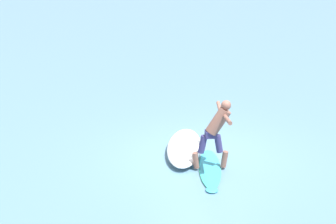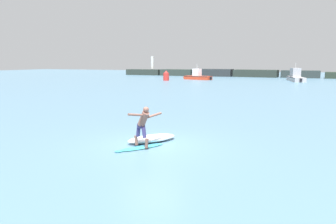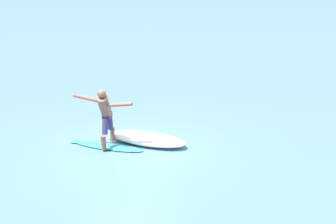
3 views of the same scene
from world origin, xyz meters
name	(u,v)px [view 3 (image 3 of 3)]	position (x,y,z in m)	size (l,w,h in m)	color
ground_plane	(129,148)	(0.00, 0.00, 0.00)	(200.00, 200.00, 0.00)	slate
surfboard	(107,146)	(-0.22, -0.57, 0.03)	(1.47, 2.05, 0.19)	#36A1C1
surfer	(105,112)	(-0.08, -0.59, 1.02)	(1.04, 1.48, 1.63)	brown
wave_foam_at_tail	(147,139)	(-0.25, 0.52, 0.15)	(1.95, 2.31, 0.29)	white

